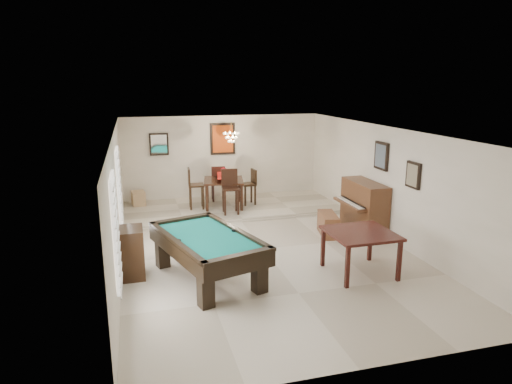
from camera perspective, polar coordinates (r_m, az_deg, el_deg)
name	(u,v)px	position (r m, az deg, el deg)	size (l,w,h in m)	color
ground_plane	(263,249)	(10.15, 0.89, -7.16)	(6.00, 9.00, 0.02)	beige
wall_back	(223,158)	(14.05, -4.18, 4.24)	(6.00, 0.04, 2.60)	silver
wall_front	(366,276)	(5.79, 13.55, -10.18)	(6.00, 0.04, 2.60)	silver
wall_left	(117,201)	(9.40, -16.93, -1.09)	(0.04, 9.00, 2.60)	silver
wall_right	(388,184)	(10.96, 16.18, 1.02)	(0.04, 9.00, 2.60)	silver
ceiling	(264,131)	(9.53, 0.95, 7.66)	(6.00, 9.00, 0.04)	white
dining_step	(232,208)	(13.12, -3.03, -1.97)	(6.00, 2.50, 0.12)	beige
window_left_front	(116,230)	(7.26, -17.15, -4.61)	(0.06, 1.00, 1.70)	white
window_left_rear	(119,189)	(9.96, -16.72, 0.34)	(0.06, 1.00, 1.70)	white
pool_table	(208,258)	(8.60, -6.05, -8.15)	(1.35, 2.49, 0.83)	black
square_table	(360,253)	(9.00, 12.83, -7.40)	(1.20, 1.20, 0.83)	black
upright_piano	(359,207)	(11.34, 12.70, -1.88)	(0.84, 1.49, 1.24)	brown
piano_bench	(328,224)	(11.10, 9.00, -4.01)	(0.36, 0.92, 0.51)	brown
apothecary_chest	(133,253)	(8.92, -15.18, -7.32)	(0.42, 0.63, 0.95)	black
dining_table	(224,191)	(12.95, -4.05, 0.13)	(1.09, 1.09, 0.90)	black
flower_vase	(223,171)	(12.83, -4.09, 2.60)	(0.14, 0.14, 0.24)	red
dining_chair_south	(231,192)	(12.22, -3.20, 0.00)	(0.44, 0.44, 1.19)	black
dining_chair_north	(218,183)	(13.61, -4.79, 1.13)	(0.39, 0.39, 1.06)	black
dining_chair_west	(196,188)	(12.81, -7.48, 0.46)	(0.42, 0.42, 1.14)	black
dining_chair_east	(248,187)	(13.13, -0.97, 0.63)	(0.38, 0.38, 1.02)	black
corner_bench	(138,198)	(13.56, -14.48, -0.76)	(0.35, 0.44, 0.40)	tan
chandelier	(231,133)	(12.67, -3.11, 7.33)	(0.44, 0.44, 0.60)	#FFE5B2
back_painting	(223,139)	(13.93, -4.19, 6.65)	(0.75, 0.06, 0.95)	#D84C14
back_mirror	(159,144)	(13.71, -12.04, 5.85)	(0.55, 0.06, 0.65)	white
right_picture_upper	(381,156)	(11.08, 15.41, 4.37)	(0.06, 0.55, 0.65)	slate
right_picture_lower	(413,175)	(10.03, 19.07, 2.01)	(0.06, 0.45, 0.55)	gray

